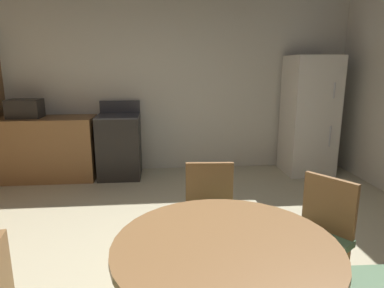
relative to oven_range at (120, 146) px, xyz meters
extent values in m
cube|color=beige|center=(0.63, 0.40, 0.88)|extent=(6.09, 0.12, 2.70)
cube|color=olive|center=(-1.23, 0.00, -0.02)|extent=(1.76, 0.60, 0.90)
cube|color=black|center=(0.00, 0.00, -0.02)|extent=(0.60, 0.60, 0.90)
cube|color=#38383D|center=(0.00, 0.00, 0.44)|extent=(0.60, 0.60, 0.02)
cube|color=#38383D|center=(0.00, 0.28, 0.54)|extent=(0.60, 0.04, 0.18)
cube|color=silver|center=(2.84, -0.05, 0.41)|extent=(0.68, 0.66, 1.76)
cylinder|color=#B2B2B7|center=(3.02, -0.39, 0.81)|extent=(0.02, 0.02, 0.22)
cylinder|color=#B2B2B7|center=(3.02, -0.39, 0.16)|extent=(0.02, 0.02, 0.30)
cube|color=black|center=(-1.28, 0.00, 0.56)|extent=(0.44, 0.32, 0.26)
cylinder|color=olive|center=(0.92, -3.40, 0.27)|extent=(1.13, 1.13, 0.04)
cylinder|color=olive|center=(1.14, -2.72, -0.25)|extent=(0.03, 0.03, 0.43)
cylinder|color=olive|center=(0.80, -2.70, -0.25)|extent=(0.03, 0.03, 0.43)
cylinder|color=olive|center=(1.16, -2.38, -0.25)|extent=(0.03, 0.03, 0.43)
cylinder|color=olive|center=(0.82, -2.36, -0.25)|extent=(0.03, 0.03, 0.43)
cube|color=#4C704C|center=(0.98, -2.54, -0.02)|extent=(0.43, 0.43, 0.05)
cube|color=olive|center=(0.99, -2.36, 0.19)|extent=(0.38, 0.06, 0.42)
cylinder|color=olive|center=(1.38, -2.86, -0.25)|extent=(0.03, 0.03, 0.43)
cylinder|color=olive|center=(1.86, -2.94, -0.25)|extent=(0.03, 0.03, 0.43)
cylinder|color=olive|center=(1.66, -2.66, -0.25)|extent=(0.03, 0.03, 0.43)
cube|color=#4C704C|center=(1.62, -2.90, -0.02)|extent=(0.56, 0.56, 0.05)
cube|color=olive|center=(1.77, -2.80, 0.19)|extent=(0.25, 0.33, 0.42)
camera|label=1|loc=(0.61, -4.87, 1.15)|focal=31.32mm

